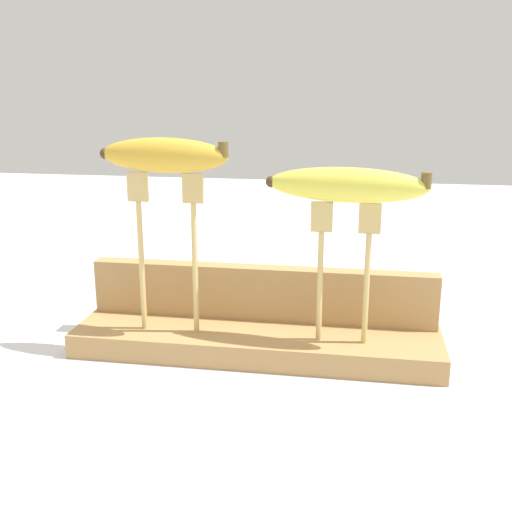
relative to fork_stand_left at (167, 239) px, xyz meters
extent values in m
plane|color=silver|center=(0.11, 0.02, -0.15)|extent=(3.00, 3.00, 0.00)
cube|color=#A87F4C|center=(0.11, 0.02, -0.14)|extent=(0.47, 0.12, 0.03)
cube|color=#A87F4C|center=(0.11, 0.06, -0.08)|extent=(0.46, 0.03, 0.07)
cylinder|color=tan|center=(-0.03, 0.00, -0.04)|extent=(0.01, 0.01, 0.17)
cube|color=tan|center=(-0.03, 0.00, 0.06)|extent=(0.03, 0.00, 0.04)
cylinder|color=tan|center=(0.03, 0.00, -0.04)|extent=(0.01, 0.01, 0.17)
cube|color=tan|center=(0.03, 0.00, 0.06)|extent=(0.03, 0.00, 0.04)
cylinder|color=tan|center=(0.19, 0.00, -0.05)|extent=(0.01, 0.01, 0.14)
cube|color=tan|center=(0.19, 0.00, 0.04)|extent=(0.03, 0.00, 0.04)
cylinder|color=tan|center=(0.25, 0.00, -0.05)|extent=(0.01, 0.01, 0.14)
cube|color=tan|center=(0.25, 0.00, 0.04)|extent=(0.03, 0.00, 0.04)
ellipsoid|color=gold|center=(0.00, 0.00, 0.10)|extent=(0.16, 0.05, 0.04)
cylinder|color=brown|center=(0.07, -0.01, 0.11)|extent=(0.01, 0.01, 0.02)
sphere|color=#3F2D19|center=(-0.08, 0.01, 0.10)|extent=(0.01, 0.01, 0.01)
ellipsoid|color=#DBD147|center=(0.22, 0.00, 0.07)|extent=(0.19, 0.06, 0.04)
cylinder|color=brown|center=(0.31, -0.01, 0.08)|extent=(0.01, 0.01, 0.02)
sphere|color=#3F2D19|center=(0.13, 0.01, 0.07)|extent=(0.01, 0.01, 0.01)
camera|label=1|loc=(0.23, -0.72, 0.19)|focal=43.81mm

